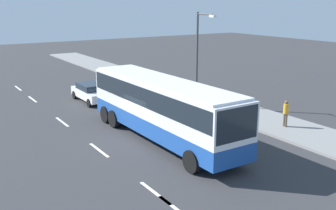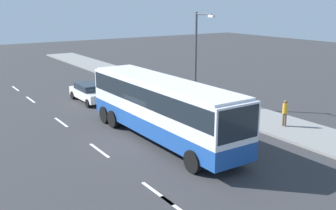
% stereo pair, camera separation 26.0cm
% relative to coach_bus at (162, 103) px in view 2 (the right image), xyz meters
% --- Properties ---
extents(ground_plane, '(120.00, 120.00, 0.00)m').
position_rel_coach_bus_xyz_m(ground_plane, '(-0.77, -0.76, -2.18)').
color(ground_plane, '#333335').
extents(sidewalk_curb, '(80.00, 4.00, 0.15)m').
position_rel_coach_bus_xyz_m(sidewalk_curb, '(-0.77, 7.72, -2.11)').
color(sidewalk_curb, gray).
rests_on(sidewalk_curb, ground_plane).
extents(lane_centreline, '(42.17, 0.16, 0.01)m').
position_rel_coach_bus_xyz_m(lane_centreline, '(0.63, -3.68, -2.18)').
color(lane_centreline, white).
rests_on(lane_centreline, ground_plane).
extents(coach_bus, '(12.28, 2.87, 3.52)m').
position_rel_coach_bus_xyz_m(coach_bus, '(0.00, 0.00, 0.00)').
color(coach_bus, '#1E4C9E').
rests_on(coach_bus, ground_plane).
extents(car_white_minivan, '(4.52, 1.92, 1.43)m').
position_rel_coach_bus_xyz_m(car_white_minivan, '(-10.82, 0.14, -1.41)').
color(car_white_minivan, white).
rests_on(car_white_minivan, ground_plane).
extents(pedestrian_at_crossing, '(0.32, 0.32, 1.67)m').
position_rel_coach_bus_xyz_m(pedestrian_at_crossing, '(2.37, 7.57, -1.07)').
color(pedestrian_at_crossing, brown).
rests_on(pedestrian_at_crossing, sidewalk_curb).
extents(street_lamp, '(2.00, 0.24, 6.86)m').
position_rel_coach_bus_xyz_m(street_lamp, '(-4.62, 6.05, 1.94)').
color(street_lamp, '#47474C').
rests_on(street_lamp, sidewalk_curb).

